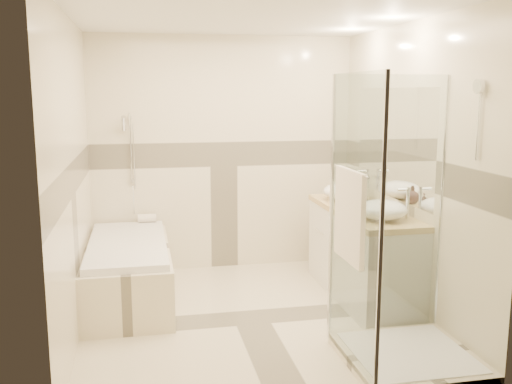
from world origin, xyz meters
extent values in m
cube|color=beige|center=(0.00, 0.00, -0.01)|extent=(2.80, 3.00, 0.01)
cube|color=silver|center=(0.00, 0.00, 2.50)|extent=(2.80, 3.00, 0.01)
cube|color=beige|center=(0.00, 1.50, 1.25)|extent=(2.80, 0.01, 2.50)
cube|color=beige|center=(0.00, -1.50, 1.25)|extent=(2.80, 0.01, 2.50)
cube|color=beige|center=(-1.40, 0.00, 1.25)|extent=(0.01, 3.00, 2.50)
cube|color=beige|center=(1.40, 0.00, 1.25)|extent=(0.01, 3.00, 2.50)
cube|color=white|center=(1.39, 0.30, 1.45)|extent=(0.01, 1.60, 1.00)
cylinder|color=silver|center=(-0.97, 1.47, 1.35)|extent=(0.02, 0.02, 0.70)
cube|color=beige|center=(-1.02, 0.65, 0.25)|extent=(0.75, 1.70, 0.50)
cube|color=white|center=(-1.02, 0.65, 0.53)|extent=(0.69, 1.60, 0.06)
ellipsoid|color=white|center=(-1.02, 0.65, 0.48)|extent=(0.56, 1.40, 0.16)
cube|color=silver|center=(1.12, 0.30, 0.40)|extent=(0.55, 1.60, 0.80)
cylinder|color=silver|center=(0.83, -0.10, 0.55)|extent=(0.01, 0.24, 0.01)
cylinder|color=silver|center=(0.83, 0.70, 0.55)|extent=(0.01, 0.24, 0.01)
cube|color=tan|center=(1.12, 0.30, 0.83)|extent=(0.57, 1.62, 0.05)
cube|color=beige|center=(0.95, -1.05, 0.04)|extent=(0.90, 0.90, 0.08)
cube|color=white|center=(0.95, -1.05, 0.09)|extent=(0.80, 0.80, 0.01)
cube|color=white|center=(0.51, -1.05, 1.04)|extent=(0.01, 0.90, 2.00)
cube|color=white|center=(0.95, -0.61, 1.04)|extent=(0.90, 0.01, 2.00)
cylinder|color=silver|center=(0.50, -1.50, 1.04)|extent=(0.03, 0.03, 2.00)
cylinder|color=silver|center=(0.50, -0.60, 1.04)|extent=(0.03, 0.03, 2.00)
cylinder|color=silver|center=(1.40, -0.60, 1.04)|extent=(0.03, 0.03, 2.00)
cylinder|color=silver|center=(1.36, -1.05, 1.95)|extent=(0.03, 0.10, 0.10)
cylinder|color=silver|center=(0.47, -1.05, 1.40)|extent=(0.02, 0.60, 0.02)
cube|color=white|center=(0.47, -1.05, 1.10)|extent=(0.04, 0.48, 0.62)
ellipsoid|color=white|center=(1.10, 0.73, 0.94)|extent=(0.44, 0.44, 0.17)
ellipsoid|color=white|center=(1.10, -0.16, 0.93)|extent=(0.42, 0.42, 0.17)
cylinder|color=silver|center=(1.33, 0.73, 1.00)|extent=(0.03, 0.03, 0.30)
cylinder|color=silver|center=(1.28, 0.73, 1.13)|extent=(0.11, 0.03, 0.03)
cylinder|color=silver|center=(1.33, -0.16, 0.98)|extent=(0.03, 0.03, 0.27)
cylinder|color=silver|center=(1.28, -0.16, 1.10)|extent=(0.10, 0.02, 0.02)
imported|color=black|center=(1.10, 0.19, 0.92)|extent=(0.07, 0.07, 0.14)
imported|color=black|center=(1.10, 0.43, 0.94)|extent=(0.15, 0.15, 0.17)
cube|color=white|center=(1.10, 0.93, 0.89)|extent=(0.15, 0.23, 0.07)
cylinder|color=white|center=(-0.84, 1.41, 0.60)|extent=(0.19, 0.09, 0.09)
camera|label=1|loc=(-0.88, -4.55, 1.91)|focal=40.00mm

